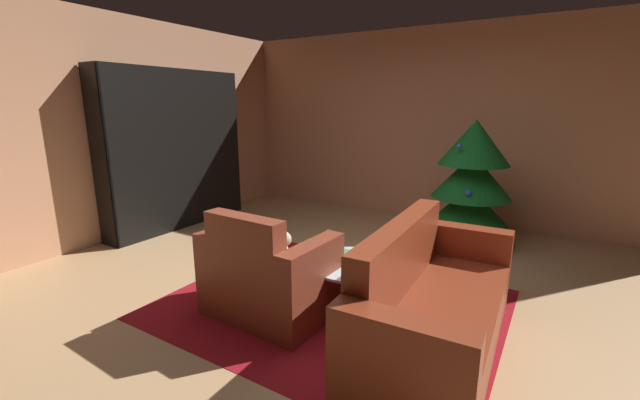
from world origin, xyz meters
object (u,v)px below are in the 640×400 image
bookshelf_unit (183,153)px  book_stack_on_table (351,257)px  coffee_table (352,266)px  bottle_on_table (328,248)px  decorated_tree (471,181)px  couch_red (432,309)px  armchair_red (267,277)px

bookshelf_unit → book_stack_on_table: (3.06, -0.95, -0.56)m
coffee_table → bottle_on_table: size_ratio=2.85×
bookshelf_unit → decorated_tree: (3.54, 1.21, -0.23)m
book_stack_on_table → bookshelf_unit: bearing=162.8°
bookshelf_unit → bottle_on_table: (2.89, -1.01, -0.49)m
couch_red → armchair_red: bearing=-170.3°
bookshelf_unit → book_stack_on_table: bearing=-17.2°
armchair_red → coffee_table: armchair_red is taller
book_stack_on_table → decorated_tree: size_ratio=0.13×
bookshelf_unit → armchair_red: (2.56, -1.40, -0.68)m
armchair_red → couch_red: armchair_red is taller
couch_red → coffee_table: size_ratio=2.53×
coffee_table → armchair_red: bearing=-140.3°
couch_red → coffee_table: (-0.72, 0.23, 0.07)m
couch_red → bottle_on_table: couch_red is taller
bottle_on_table → decorated_tree: decorated_tree is taller
armchair_red → bookshelf_unit: bearing=151.3°
book_stack_on_table → decorated_tree: decorated_tree is taller
book_stack_on_table → couch_red: bearing=-17.9°
armchair_red → couch_red: size_ratio=0.54×
coffee_table → book_stack_on_table: size_ratio=3.90×
bookshelf_unit → coffee_table: bearing=-17.3°
bookshelf_unit → armchair_red: 2.99m
couch_red → decorated_tree: bearing=96.2°
coffee_table → book_stack_on_table: book_stack_on_table is taller
bottle_on_table → coffee_table: bearing=15.1°
bookshelf_unit → coffee_table: bookshelf_unit is taller
decorated_tree → book_stack_on_table: bearing=-102.6°
couch_red → decorated_tree: 2.46m
bookshelf_unit → bottle_on_table: 3.10m
book_stack_on_table → bottle_on_table: bearing=-158.2°
coffee_table → book_stack_on_table: (-0.03, 0.01, 0.07)m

